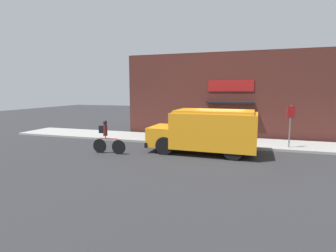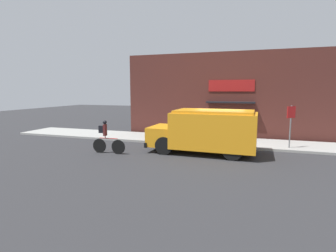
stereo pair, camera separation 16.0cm
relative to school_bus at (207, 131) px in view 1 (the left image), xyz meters
name	(u,v)px [view 1 (the left image)]	position (x,y,z in m)	size (l,w,h in m)	color
ground_plane	(219,148)	(0.47, 1.44, -1.13)	(70.00, 70.00, 0.00)	#2B2B2D
sidewalk	(222,142)	(0.47, 2.89, -1.07)	(28.00, 2.91, 0.13)	#999993
storefront	(226,95)	(0.47, 4.69, 1.65)	(13.73, 0.74, 5.55)	#4C231E
school_bus	(207,131)	(0.00, 0.00, 0.00)	(5.29, 2.77, 2.15)	orange
cyclist	(107,138)	(-4.68, -1.59, -0.36)	(1.74, 0.20, 1.65)	black
stop_sign_post	(290,119)	(4.00, 2.01, 0.48)	(0.45, 0.45, 2.22)	slate
trash_bin	(200,132)	(-0.87, 2.92, -0.57)	(0.54, 0.54, 0.87)	#2D5138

